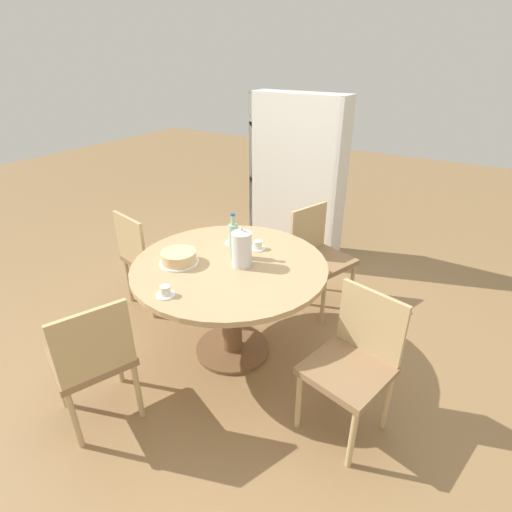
{
  "coord_description": "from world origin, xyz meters",
  "views": [
    {
      "loc": [
        1.4,
        -1.89,
        2.01
      ],
      "look_at": [
        0.0,
        0.33,
        0.65
      ],
      "focal_mm": 28.0,
      "sensor_mm": 36.0,
      "label": 1
    }
  ],
  "objects_px": {
    "cup_c": "(232,240)",
    "cup_a": "(258,246)",
    "coffee_pot": "(242,248)",
    "water_bottle": "(233,239)",
    "chair_c": "(148,256)",
    "chair_d": "(93,357)",
    "chair_b": "(319,254)",
    "cup_b": "(165,292)",
    "chair_a": "(354,361)",
    "cake_main": "(179,258)",
    "bookshelf": "(295,188)"
  },
  "relations": [
    {
      "from": "cake_main",
      "to": "cup_c",
      "type": "bearing_deg",
      "value": 74.48
    },
    {
      "from": "coffee_pot",
      "to": "chair_b",
      "type": "bearing_deg",
      "value": 79.73
    },
    {
      "from": "chair_b",
      "to": "water_bottle",
      "type": "bearing_deg",
      "value": 179.75
    },
    {
      "from": "cup_a",
      "to": "chair_c",
      "type": "bearing_deg",
      "value": -171.82
    },
    {
      "from": "bookshelf",
      "to": "water_bottle",
      "type": "relative_size",
      "value": 5.26
    },
    {
      "from": "cup_b",
      "to": "chair_b",
      "type": "bearing_deg",
      "value": 77.01
    },
    {
      "from": "cup_a",
      "to": "cake_main",
      "type": "bearing_deg",
      "value": -125.34
    },
    {
      "from": "chair_a",
      "to": "cup_a",
      "type": "bearing_deg",
      "value": 166.89
    },
    {
      "from": "water_bottle",
      "to": "cup_c",
      "type": "distance_m",
      "value": 0.24
    },
    {
      "from": "chair_d",
      "to": "chair_b",
      "type": "bearing_deg",
      "value": -174.86
    },
    {
      "from": "water_bottle",
      "to": "cup_b",
      "type": "height_order",
      "value": "water_bottle"
    },
    {
      "from": "cake_main",
      "to": "cup_c",
      "type": "height_order",
      "value": "cake_main"
    },
    {
      "from": "coffee_pot",
      "to": "cup_b",
      "type": "xyz_separation_m",
      "value": [
        -0.17,
        -0.54,
        -0.1
      ]
    },
    {
      "from": "water_bottle",
      "to": "cake_main",
      "type": "bearing_deg",
      "value": -132.53
    },
    {
      "from": "chair_c",
      "to": "chair_d",
      "type": "xyz_separation_m",
      "value": [
        0.65,
        -1.06,
        0.0
      ]
    },
    {
      "from": "chair_d",
      "to": "water_bottle",
      "type": "bearing_deg",
      "value": -173.05
    },
    {
      "from": "chair_c",
      "to": "water_bottle",
      "type": "distance_m",
      "value": 1.0
    },
    {
      "from": "bookshelf",
      "to": "cup_c",
      "type": "relative_size",
      "value": 14.83
    },
    {
      "from": "cup_b",
      "to": "chair_d",
      "type": "bearing_deg",
      "value": -118.25
    },
    {
      "from": "chair_a",
      "to": "chair_d",
      "type": "height_order",
      "value": "same"
    },
    {
      "from": "water_bottle",
      "to": "cake_main",
      "type": "relative_size",
      "value": 1.21
    },
    {
      "from": "cake_main",
      "to": "cup_c",
      "type": "relative_size",
      "value": 2.33
    },
    {
      "from": "chair_a",
      "to": "chair_c",
      "type": "xyz_separation_m",
      "value": [
        -1.9,
        0.3,
        0.0
      ]
    },
    {
      "from": "bookshelf",
      "to": "cup_b",
      "type": "distance_m",
      "value": 2.16
    },
    {
      "from": "chair_c",
      "to": "cup_b",
      "type": "bearing_deg",
      "value": 154.83
    },
    {
      "from": "chair_c",
      "to": "cup_a",
      "type": "distance_m",
      "value": 1.05
    },
    {
      "from": "cup_a",
      "to": "cup_b",
      "type": "relative_size",
      "value": 1.0
    },
    {
      "from": "chair_a",
      "to": "bookshelf",
      "type": "xyz_separation_m",
      "value": [
        -1.3,
        1.78,
        0.29
      ]
    },
    {
      "from": "chair_d",
      "to": "bookshelf",
      "type": "relative_size",
      "value": 0.52
    },
    {
      "from": "cup_c",
      "to": "chair_b",
      "type": "bearing_deg",
      "value": 58.29
    },
    {
      "from": "chair_c",
      "to": "chair_d",
      "type": "distance_m",
      "value": 1.24
    },
    {
      "from": "water_bottle",
      "to": "chair_a",
      "type": "bearing_deg",
      "value": -14.62
    },
    {
      "from": "cup_c",
      "to": "cup_a",
      "type": "bearing_deg",
      "value": 6.16
    },
    {
      "from": "coffee_pot",
      "to": "cup_b",
      "type": "bearing_deg",
      "value": -107.44
    },
    {
      "from": "chair_c",
      "to": "coffee_pot",
      "type": "relative_size",
      "value": 3.14
    },
    {
      "from": "chair_b",
      "to": "cup_b",
      "type": "distance_m",
      "value": 1.51
    },
    {
      "from": "chair_c",
      "to": "chair_b",
      "type": "bearing_deg",
      "value": -134.67
    },
    {
      "from": "coffee_pot",
      "to": "water_bottle",
      "type": "bearing_deg",
      "value": 147.65
    },
    {
      "from": "coffee_pot",
      "to": "cup_a",
      "type": "distance_m",
      "value": 0.28
    },
    {
      "from": "chair_c",
      "to": "cup_c",
      "type": "bearing_deg",
      "value": -159.22
    },
    {
      "from": "chair_b",
      "to": "chair_c",
      "type": "relative_size",
      "value": 1.0
    },
    {
      "from": "cake_main",
      "to": "cup_b",
      "type": "distance_m",
      "value": 0.39
    },
    {
      "from": "water_bottle",
      "to": "cup_b",
      "type": "distance_m",
      "value": 0.63
    },
    {
      "from": "water_bottle",
      "to": "cup_c",
      "type": "xyz_separation_m",
      "value": [
        -0.13,
        0.17,
        -0.1
      ]
    },
    {
      "from": "bookshelf",
      "to": "cake_main",
      "type": "xyz_separation_m",
      "value": [
        0.06,
        -1.8,
        0.02
      ]
    },
    {
      "from": "water_bottle",
      "to": "cup_c",
      "type": "bearing_deg",
      "value": 128.0
    },
    {
      "from": "cake_main",
      "to": "cup_b",
      "type": "relative_size",
      "value": 2.33
    },
    {
      "from": "water_bottle",
      "to": "cup_c",
      "type": "relative_size",
      "value": 2.82
    },
    {
      "from": "chair_a",
      "to": "water_bottle",
      "type": "relative_size",
      "value": 2.72
    },
    {
      "from": "chair_a",
      "to": "water_bottle",
      "type": "xyz_separation_m",
      "value": [
        -0.98,
        0.26,
        0.4
      ]
    }
  ]
}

